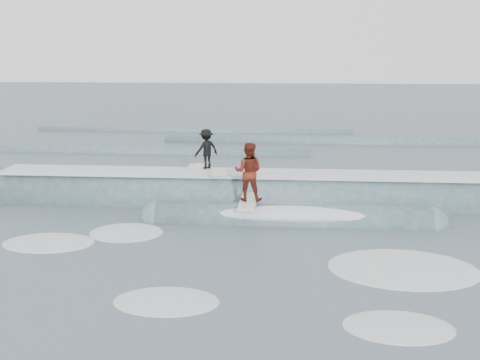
{
  "coord_description": "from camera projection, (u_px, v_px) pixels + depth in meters",
  "views": [
    {
      "loc": [
        1.35,
        -14.58,
        5.53
      ],
      "look_at": [
        0.0,
        3.62,
        1.1
      ],
      "focal_mm": 40.0,
      "sensor_mm": 36.0,
      "label": 1
    }
  ],
  "objects": [
    {
      "name": "surfer_black",
      "position": [
        206.0,
        151.0,
        19.64
      ],
      "size": [
        1.59,
        1.96,
        1.57
      ],
      "color": "silver",
      "rests_on": "ground"
    },
    {
      "name": "ground",
      "position": [
        231.0,
        246.0,
        15.53
      ],
      "size": [
        160.0,
        160.0,
        0.0
      ],
      "primitive_type": "plane",
      "color": "#3F505C",
      "rests_on": "ground"
    },
    {
      "name": "whitewater",
      "position": [
        248.0,
        269.0,
        13.86
      ],
      "size": [
        12.97,
        6.9,
        0.1
      ],
      "color": "white",
      "rests_on": "ground"
    },
    {
      "name": "breaking_wave",
      "position": [
        250.0,
        204.0,
        19.58
      ],
      "size": [
        20.91,
        3.89,
        2.22
      ],
      "color": "#345358",
      "rests_on": "ground"
    },
    {
      "name": "surfer_red",
      "position": [
        248.0,
        174.0,
        17.47
      ],
      "size": [
        1.01,
        2.01,
        2.04
      ],
      "color": "silver",
      "rests_on": "ground"
    },
    {
      "name": "far_swells",
      "position": [
        233.0,
        143.0,
        32.74
      ],
      "size": [
        35.25,
        8.65,
        0.8
      ],
      "color": "#345358",
      "rests_on": "ground"
    }
  ]
}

